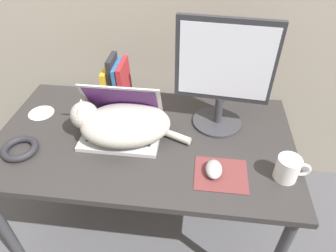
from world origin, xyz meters
TOP-DOWN VIEW (x-y plane):
  - desk at (0.00, 0.36)m, footprint 1.29×0.72m
  - laptop at (-0.10, 0.38)m, footprint 0.34×0.25m
  - cat at (-0.09, 0.34)m, footprint 0.51×0.33m
  - external_monitor at (0.32, 0.49)m, footprint 0.40×0.22m
  - mousepad at (0.33, 0.18)m, footprint 0.20×0.17m
  - computer_mouse at (0.30, 0.18)m, footprint 0.06×0.10m
  - book_row at (-0.18, 0.61)m, footprint 0.11×0.16m
  - cable_coil at (-0.49, 0.21)m, footprint 0.15×0.15m
  - mug at (0.57, 0.19)m, footprint 0.13×0.09m
  - cd_disc at (-0.52, 0.47)m, footprint 0.12×0.12m

SIDE VIEW (x-z plane):
  - desk at x=0.00m, z-range 0.28..0.98m
  - cd_disc at x=-0.52m, z-range 0.70..0.70m
  - mousepad at x=0.33m, z-range 0.70..0.71m
  - cable_coil at x=-0.49m, z-range 0.70..0.73m
  - computer_mouse at x=0.30m, z-range 0.71..0.74m
  - laptop at x=-0.10m, z-range 0.63..0.87m
  - mug at x=0.57m, z-range 0.70..0.80m
  - cat at x=-0.09m, z-range 0.70..0.86m
  - book_row at x=-0.18m, z-range 0.69..0.93m
  - external_monitor at x=0.32m, z-range 0.72..1.20m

